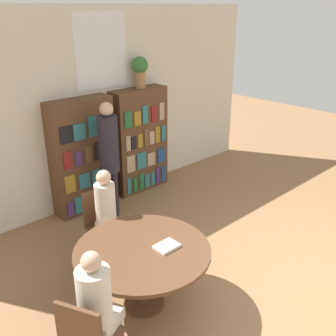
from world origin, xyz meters
The scene contains 11 objects.
ground_plane centered at (0.00, 0.00, 0.00)m, with size 16.00×16.00×0.00m, color olive.
wall_back centered at (0.00, 3.79, 1.51)m, with size 6.40×0.07×3.00m.
bookshelf_left centered at (-0.55, 3.59, 0.87)m, with size 0.99×0.34×1.74m.
bookshelf_right centered at (0.55, 3.59, 0.87)m, with size 0.99×0.34×1.74m.
flower_vase centered at (0.60, 3.60, 2.04)m, with size 0.26×0.26×0.49m.
reading_table centered at (-1.29, 1.30, 0.61)m, with size 1.40×1.40×0.70m.
chair_left_side centered at (-1.10, 2.32, 0.50)m, with size 0.47×0.47×0.90m.
seated_reader_left centered at (-1.13, 2.14, 0.70)m, with size 0.30×0.38×1.24m.
seated_reader_right centered at (-2.07, 0.94, 0.71)m, with size 0.42×0.39×1.23m.
librarian_standing centered at (-0.42, 3.09, 1.07)m, with size 0.28×0.55×1.76m.
open_book_on_table centered at (-1.10, 1.15, 0.72)m, with size 0.24×0.18×0.03m.
Camera 1 is at (-3.38, -1.32, 2.98)m, focal length 42.00 mm.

